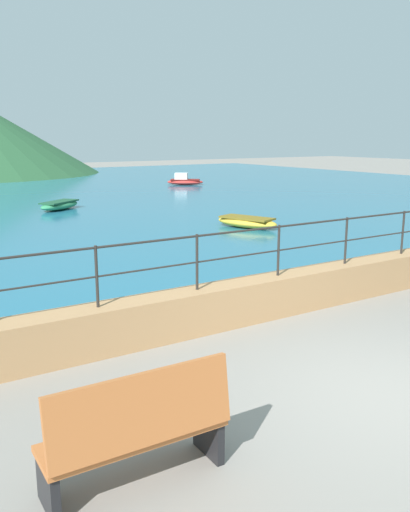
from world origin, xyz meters
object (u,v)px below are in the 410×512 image
boat_2 (184,181)px  boat_4 (60,205)px  bench_main (138,430)px  boat_0 (247,222)px

boat_2 → boat_4: bearing=-144.6°
boat_2 → bench_main: bearing=-121.1°
boat_0 → boat_2: boat_2 is taller
boat_0 → boat_4: size_ratio=1.04×
boat_4 → boat_0: bearing=-63.7°
boat_0 → boat_4: (-3.95, 7.98, 0.00)m
bench_main → boat_4: bearing=74.4°
boat_0 → boat_4: same height
bench_main → boat_0: size_ratio=0.69×
boat_2 → boat_4: 12.91m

